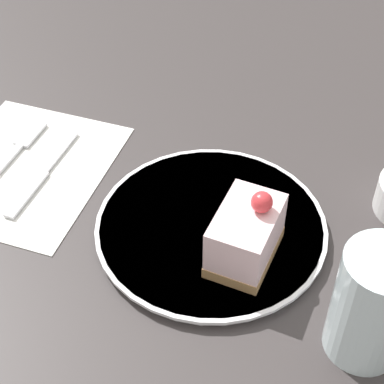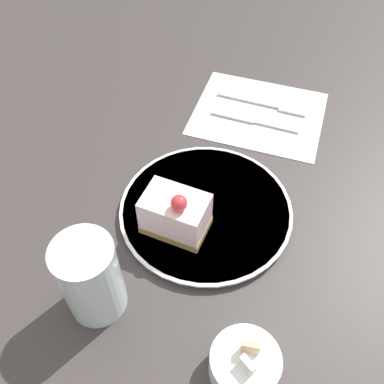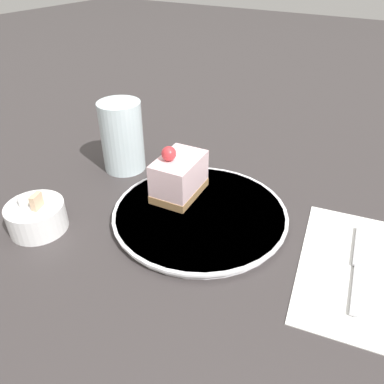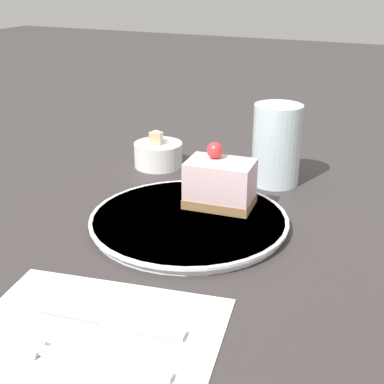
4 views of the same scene
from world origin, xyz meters
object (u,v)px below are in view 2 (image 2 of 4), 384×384
Objects in this scene: cake_slice at (175,214)px; drinking_glass at (91,278)px; knife at (247,119)px; fork at (269,104)px; sugar_bowl at (244,364)px; plate at (206,210)px.

cake_slice is 0.15m from drinking_glass.
cake_slice is 0.58× the size of knife.
fork is 2.13× the size of sugar_bowl.
drinking_glass is (0.15, -0.04, 0.02)m from cake_slice.
drinking_glass is (0.49, -0.05, 0.06)m from fork.
plate is 0.21m from drinking_glass.
plate is 1.58× the size of knife.
sugar_bowl reaches higher than knife.
cake_slice is 0.76× the size of drinking_glass.
fork is 0.50m from sugar_bowl.
plate is at bearing 151.69° from cake_slice.
fork is 0.49m from drinking_glass.
knife is (-0.23, -0.03, -0.00)m from plate.
sugar_bowl is at bearing 37.63° from plate.
drinking_glass is (0.01, -0.21, 0.04)m from sugar_bowl.
sugar_bowl is (0.42, 0.18, 0.02)m from knife.
drinking_glass is at bearing -87.68° from sugar_bowl.
plate is at bearing -142.37° from sugar_bowl.
cake_slice is at bearing 165.76° from drinking_glass.
cake_slice reaches higher than plate.
drinking_glass reaches higher than plate.
drinking_glass is at bearing -12.07° from knife.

